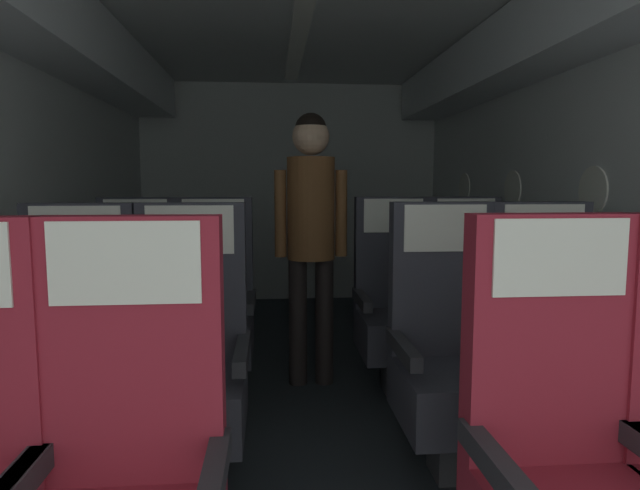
{
  "coord_description": "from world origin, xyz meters",
  "views": [
    {
      "loc": [
        -0.19,
        0.15,
        1.21
      ],
      "look_at": [
        0.09,
        3.34,
        0.85
      ],
      "focal_mm": 30.66,
      "sensor_mm": 36.0,
      "label": 1
    }
  ],
  "objects_px": {
    "seat_c_right_window": "(396,309)",
    "flight_attendant": "(311,220)",
    "seat_b_left_window": "(74,370)",
    "seat_b_left_aisle": "(190,367)",
    "seat_b_right_window": "(449,360)",
    "seat_c_right_aisle": "(469,307)",
    "seat_a_right_window": "(570,480)",
    "seat_b_right_aisle": "(549,357)",
    "seat_c_left_aisle": "(214,312)",
    "seat_c_left_window": "(135,313)"
  },
  "relations": [
    {
      "from": "seat_c_left_window",
      "to": "seat_c_right_window",
      "type": "distance_m",
      "value": 1.5
    },
    {
      "from": "seat_b_left_aisle",
      "to": "seat_b_right_aisle",
      "type": "bearing_deg",
      "value": -0.23
    },
    {
      "from": "seat_b_right_window",
      "to": "seat_c_left_window",
      "type": "bearing_deg",
      "value": 147.74
    },
    {
      "from": "seat_b_left_aisle",
      "to": "seat_c_right_aisle",
      "type": "height_order",
      "value": "same"
    },
    {
      "from": "seat_b_left_window",
      "to": "seat_c_right_aisle",
      "type": "bearing_deg",
      "value": 25.74
    },
    {
      "from": "seat_b_right_aisle",
      "to": "seat_b_left_window",
      "type": "bearing_deg",
      "value": 179.74
    },
    {
      "from": "seat_b_right_aisle",
      "to": "seat_c_right_window",
      "type": "bearing_deg",
      "value": 115.5
    },
    {
      "from": "seat_a_right_window",
      "to": "seat_c_right_aisle",
      "type": "height_order",
      "value": "same"
    },
    {
      "from": "seat_b_left_window",
      "to": "seat_b_right_aisle",
      "type": "bearing_deg",
      "value": -0.26
    },
    {
      "from": "seat_b_right_window",
      "to": "seat_b_left_window",
      "type": "bearing_deg",
      "value": 179.79
    },
    {
      "from": "seat_c_left_aisle",
      "to": "seat_b_right_window",
      "type": "bearing_deg",
      "value": -41.4
    },
    {
      "from": "seat_b_right_aisle",
      "to": "seat_c_left_window",
      "type": "relative_size",
      "value": 1.0
    },
    {
      "from": "seat_b_right_aisle",
      "to": "seat_c_left_aisle",
      "type": "xyz_separation_m",
      "value": [
        -1.51,
        0.95,
        0.0
      ]
    },
    {
      "from": "seat_b_right_window",
      "to": "seat_c_right_window",
      "type": "height_order",
      "value": "same"
    },
    {
      "from": "seat_c_right_window",
      "to": "seat_c_right_aisle",
      "type": "bearing_deg",
      "value": 1.19
    },
    {
      "from": "seat_b_right_aisle",
      "to": "seat_c_left_aisle",
      "type": "relative_size",
      "value": 1.0
    },
    {
      "from": "seat_b_right_aisle",
      "to": "flight_attendant",
      "type": "height_order",
      "value": "flight_attendant"
    },
    {
      "from": "seat_c_right_window",
      "to": "flight_attendant",
      "type": "xyz_separation_m",
      "value": [
        -0.49,
        0.11,
        0.52
      ]
    },
    {
      "from": "seat_b_right_window",
      "to": "seat_c_right_aisle",
      "type": "bearing_deg",
      "value": 65.41
    },
    {
      "from": "seat_c_right_window",
      "to": "flight_attendant",
      "type": "distance_m",
      "value": 0.73
    },
    {
      "from": "seat_b_right_window",
      "to": "seat_c_left_aisle",
      "type": "distance_m",
      "value": 1.43
    },
    {
      "from": "seat_c_left_aisle",
      "to": "seat_c_left_window",
      "type": "bearing_deg",
      "value": 178.67
    },
    {
      "from": "seat_a_right_window",
      "to": "seat_c_left_aisle",
      "type": "xyz_separation_m",
      "value": [
        -1.07,
        1.89,
        0.0
      ]
    },
    {
      "from": "seat_b_right_aisle",
      "to": "seat_b_right_window",
      "type": "xyz_separation_m",
      "value": [
        -0.44,
        0.0,
        0.0
      ]
    },
    {
      "from": "seat_a_right_window",
      "to": "seat_b_left_window",
      "type": "xyz_separation_m",
      "value": [
        -1.52,
        0.95,
        0.0
      ]
    },
    {
      "from": "seat_b_left_window",
      "to": "flight_attendant",
      "type": "height_order",
      "value": "flight_attendant"
    },
    {
      "from": "seat_b_left_window",
      "to": "seat_b_left_aisle",
      "type": "xyz_separation_m",
      "value": [
        0.45,
        -0.0,
        0.0
      ]
    },
    {
      "from": "seat_c_right_aisle",
      "to": "seat_b_right_aisle",
      "type": "bearing_deg",
      "value": -89.85
    },
    {
      "from": "seat_c_right_window",
      "to": "seat_a_right_window",
      "type": "bearing_deg",
      "value": -89.63
    },
    {
      "from": "seat_c_right_aisle",
      "to": "seat_b_right_window",
      "type": "bearing_deg",
      "value": -114.59
    },
    {
      "from": "seat_c_right_window",
      "to": "seat_b_left_window",
      "type": "bearing_deg",
      "value": -148.25
    },
    {
      "from": "seat_c_left_aisle",
      "to": "flight_attendant",
      "type": "bearing_deg",
      "value": 10.22
    },
    {
      "from": "seat_a_right_window",
      "to": "seat_c_right_window",
      "type": "xyz_separation_m",
      "value": [
        -0.01,
        1.88,
        0.0
      ]
    },
    {
      "from": "seat_b_left_aisle",
      "to": "seat_c_left_aisle",
      "type": "relative_size",
      "value": 1.0
    },
    {
      "from": "seat_b_right_window",
      "to": "seat_b_left_aisle",
      "type": "bearing_deg",
      "value": 179.85
    },
    {
      "from": "seat_a_right_window",
      "to": "seat_c_right_aisle",
      "type": "relative_size",
      "value": 1.0
    },
    {
      "from": "seat_c_left_aisle",
      "to": "flight_attendant",
      "type": "relative_size",
      "value": 0.7
    },
    {
      "from": "seat_b_right_aisle",
      "to": "seat_c_right_aisle",
      "type": "bearing_deg",
      "value": 90.15
    },
    {
      "from": "seat_b_left_window",
      "to": "seat_b_right_window",
      "type": "xyz_separation_m",
      "value": [
        1.52,
        -0.01,
        0.0
      ]
    },
    {
      "from": "flight_attendant",
      "to": "seat_c_right_window",
      "type": "bearing_deg",
      "value": -177.84
    },
    {
      "from": "seat_b_right_aisle",
      "to": "seat_c_left_aisle",
      "type": "distance_m",
      "value": 1.78
    },
    {
      "from": "seat_a_right_window",
      "to": "seat_b_left_window",
      "type": "relative_size",
      "value": 1.0
    },
    {
      "from": "seat_b_left_window",
      "to": "seat_b_right_window",
      "type": "relative_size",
      "value": 1.0
    },
    {
      "from": "seat_c_right_aisle",
      "to": "seat_a_right_window",
      "type": "bearing_deg",
      "value": -102.98
    },
    {
      "from": "seat_a_right_window",
      "to": "seat_b_right_window",
      "type": "distance_m",
      "value": 0.94
    },
    {
      "from": "seat_b_left_window",
      "to": "seat_b_right_aisle",
      "type": "relative_size",
      "value": 1.0
    },
    {
      "from": "seat_b_left_window",
      "to": "seat_c_right_window",
      "type": "xyz_separation_m",
      "value": [
        1.51,
        0.93,
        0.0
      ]
    },
    {
      "from": "seat_c_right_window",
      "to": "flight_attendant",
      "type": "height_order",
      "value": "flight_attendant"
    },
    {
      "from": "seat_c_right_window",
      "to": "flight_attendant",
      "type": "bearing_deg",
      "value": 167.48
    },
    {
      "from": "seat_b_right_window",
      "to": "seat_c_left_window",
      "type": "distance_m",
      "value": 1.79
    }
  ]
}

